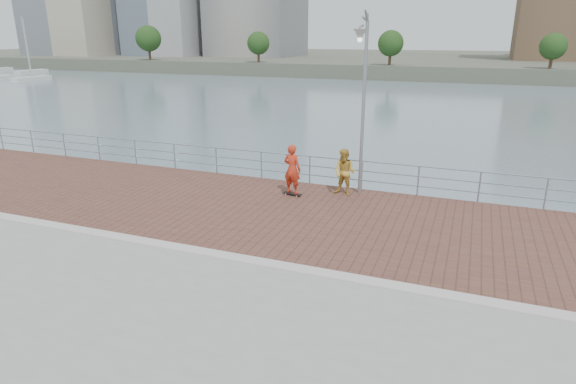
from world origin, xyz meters
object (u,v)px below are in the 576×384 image
(guardrail, at_px, (335,169))
(street_lamp, at_px, (362,75))
(bystander, at_px, (345,172))
(skateboarder, at_px, (292,169))

(guardrail, relative_size, street_lamp, 6.48)
(bystander, bearing_deg, guardrail, 135.42)
(guardrail, distance_m, bystander, 1.09)
(skateboarder, bearing_deg, bystander, -147.64)
(skateboarder, bearing_deg, guardrail, -115.71)
(guardrail, bearing_deg, bystander, -56.86)
(guardrail, bearing_deg, street_lamp, -41.39)
(guardrail, xyz_separation_m, street_lamp, (1.07, -0.94, 3.59))
(guardrail, bearing_deg, skateboarder, -124.37)
(guardrail, relative_size, bystander, 23.18)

